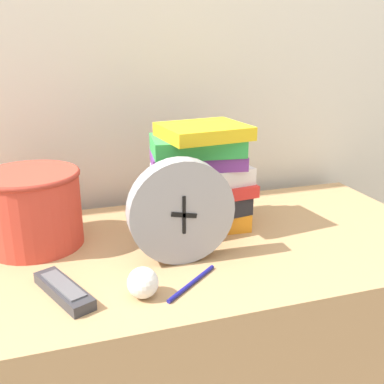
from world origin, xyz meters
The scene contains 7 objects.
wall_back centered at (0.00, 0.64, 1.20)m, with size 6.00×0.04×2.40m.
desk_clock centered at (0.06, 0.21, 0.85)m, with size 0.21×0.04×0.21m.
book_stack centered at (0.15, 0.36, 0.87)m, with size 0.24×0.21×0.25m.
basket centered at (-0.22, 0.38, 0.83)m, with size 0.21×0.21×0.16m.
tv_remote centered at (-0.17, 0.15, 0.76)m, with size 0.10×0.16×0.02m.
crumpled_paper_ball centered at (-0.04, 0.10, 0.77)m, with size 0.06×0.06×0.06m.
pen centered at (0.05, 0.11, 0.75)m, with size 0.12×0.10×0.01m.
Camera 1 is at (-0.17, -0.57, 1.17)m, focal length 42.00 mm.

